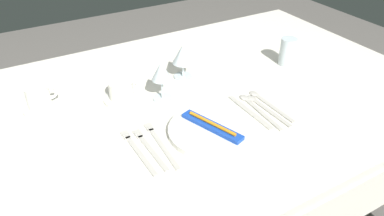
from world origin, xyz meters
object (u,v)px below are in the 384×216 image
(spoon_tea, at_px, (266,102))
(wine_glass_left, at_px, (162,74))
(fork_salad, at_px, (137,150))
(dinner_plate, at_px, (212,130))
(spoon_soup, at_px, (255,107))
(coffee_cup_right, at_px, (39,96))
(drink_tumbler, at_px, (287,53))
(fork_inner, at_px, (149,147))
(toothbrush_package, at_px, (212,126))
(coffee_cup_left, at_px, (121,90))
(fork_outer, at_px, (160,143))
(wine_glass_centre, at_px, (183,55))
(dinner_knife, at_px, (251,113))
(spoon_dessert, at_px, (263,107))

(spoon_tea, bearing_deg, wine_glass_left, 146.44)
(spoon_tea, bearing_deg, fork_salad, -178.33)
(dinner_plate, xyz_separation_m, spoon_soup, (0.20, 0.04, -0.01))
(coffee_cup_right, distance_m, drink_tumbler, 0.93)
(fork_inner, bearing_deg, spoon_soup, 1.96)
(drink_tumbler, bearing_deg, toothbrush_package, -154.93)
(fork_inner, relative_size, drink_tumbler, 1.88)
(fork_inner, bearing_deg, coffee_cup_left, 84.45)
(fork_outer, xyz_separation_m, coffee_cup_left, (-0.01, 0.28, 0.04))
(wine_glass_centre, bearing_deg, drink_tumbler, -14.91)
(fork_inner, xyz_separation_m, coffee_cup_right, (-0.22, 0.36, 0.04))
(fork_salad, bearing_deg, dinner_plate, -8.87)
(fork_salad, height_order, coffee_cup_right, coffee_cup_right)
(dinner_knife, distance_m, wine_glass_centre, 0.34)
(spoon_soup, distance_m, wine_glass_centre, 0.33)
(spoon_tea, xyz_separation_m, coffee_cup_left, (-0.42, 0.26, 0.04))
(wine_glass_left, bearing_deg, toothbrush_package, -79.56)
(toothbrush_package, height_order, fork_inner, toothbrush_package)
(fork_outer, bearing_deg, fork_salad, 176.01)
(wine_glass_centre, height_order, drink_tumbler, wine_glass_centre)
(wine_glass_centre, distance_m, wine_glass_left, 0.17)
(fork_outer, height_order, drink_tumbler, drink_tumbler)
(fork_inner, height_order, fork_salad, same)
(coffee_cup_left, relative_size, drink_tumbler, 0.93)
(toothbrush_package, height_order, spoon_soup, toothbrush_package)
(spoon_dessert, bearing_deg, fork_outer, -179.70)
(toothbrush_package, bearing_deg, wine_glass_left, 100.44)
(dinner_plate, distance_m, spoon_dessert, 0.22)
(dinner_plate, xyz_separation_m, fork_salad, (-0.23, 0.04, -0.01))
(dinner_knife, bearing_deg, drink_tumbler, 31.98)
(fork_salad, relative_size, spoon_dessert, 1.04)
(spoon_tea, bearing_deg, coffee_cup_left, 148.15)
(toothbrush_package, height_order, fork_salad, toothbrush_package)
(toothbrush_package, distance_m, fork_inner, 0.20)
(fork_inner, distance_m, wine_glass_left, 0.28)
(toothbrush_package, distance_m, wine_glass_centre, 0.36)
(toothbrush_package, xyz_separation_m, spoon_dessert, (0.22, 0.03, -0.02))
(dinner_knife, xyz_separation_m, drink_tumbler, (0.34, 0.21, 0.05))
(fork_outer, height_order, coffee_cup_right, coffee_cup_right)
(fork_salad, xyz_separation_m, spoon_dessert, (0.45, -0.00, 0.00))
(fork_inner, xyz_separation_m, drink_tumbler, (0.70, 0.21, 0.05))
(fork_inner, relative_size, spoon_tea, 0.95)
(spoon_soup, bearing_deg, coffee_cup_right, 150.27)
(fork_outer, xyz_separation_m, wine_glass_left, (0.11, 0.21, 0.10))
(wine_glass_centre, bearing_deg, coffee_cup_right, 174.57)
(spoon_tea, distance_m, drink_tumbler, 0.32)
(dinner_knife, xyz_separation_m, spoon_dessert, (0.06, 0.01, 0.00))
(fork_outer, height_order, spoon_soup, spoon_soup)
(spoon_soup, bearing_deg, drink_tumbler, 32.33)
(toothbrush_package, bearing_deg, coffee_cup_left, 118.55)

